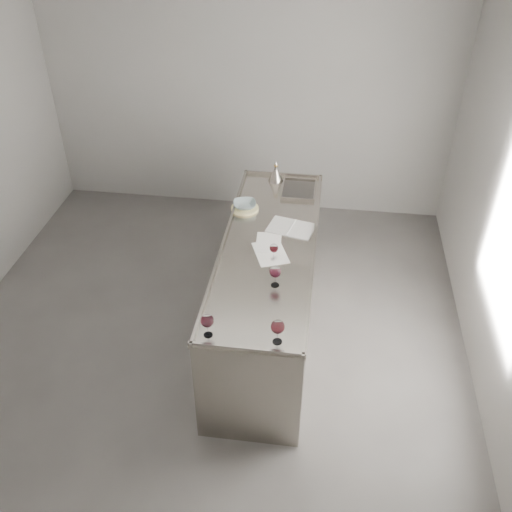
# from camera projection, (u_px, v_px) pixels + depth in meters

# --- Properties ---
(room_shell) EXTENTS (4.54, 5.04, 2.84)m
(room_shell) POSITION_uv_depth(u_px,v_px,m) (197.00, 212.00, 4.16)
(room_shell) COLOR #4F4C4A
(room_shell) RESTS_ON ground
(counter) EXTENTS (0.77, 2.42, 0.97)m
(counter) POSITION_uv_depth(u_px,v_px,m) (268.00, 290.00, 4.90)
(counter) COLOR gray
(counter) RESTS_ON ground
(wine_glass_left) EXTENTS (0.09, 0.09, 0.17)m
(wine_glass_left) POSITION_uv_depth(u_px,v_px,m) (207.00, 321.00, 3.71)
(wine_glass_left) COLOR white
(wine_glass_left) RESTS_ON counter
(wine_glass_middle) EXTENTS (0.09, 0.09, 0.17)m
(wine_glass_middle) POSITION_uv_depth(u_px,v_px,m) (275.00, 272.00, 4.14)
(wine_glass_middle) COLOR white
(wine_glass_middle) RESTS_ON counter
(wine_glass_right) EXTENTS (0.09, 0.09, 0.18)m
(wine_glass_right) POSITION_uv_depth(u_px,v_px,m) (278.00, 327.00, 3.66)
(wine_glass_right) COLOR white
(wine_glass_right) RESTS_ON counter
(wine_glass_small) EXTENTS (0.07, 0.07, 0.14)m
(wine_glass_small) POSITION_uv_depth(u_px,v_px,m) (274.00, 249.00, 4.41)
(wine_glass_small) COLOR white
(wine_glass_small) RESTS_ON counter
(notebook) EXTENTS (0.43, 0.35, 0.02)m
(notebook) POSITION_uv_depth(u_px,v_px,m) (291.00, 228.00, 4.82)
(notebook) COLOR silver
(notebook) RESTS_ON counter
(loose_paper_top) EXTENTS (0.34, 0.40, 0.00)m
(loose_paper_top) POSITION_uv_depth(u_px,v_px,m) (270.00, 253.00, 4.53)
(loose_paper_top) COLOR white
(loose_paper_top) RESTS_ON counter
(loose_paper_under) EXTENTS (0.22, 0.30, 0.00)m
(loose_paper_under) POSITION_uv_depth(u_px,v_px,m) (269.00, 242.00, 4.65)
(loose_paper_under) COLOR white
(loose_paper_under) RESTS_ON counter
(trivet) EXTENTS (0.30, 0.30, 0.02)m
(trivet) POSITION_uv_depth(u_px,v_px,m) (245.00, 208.00, 5.06)
(trivet) COLOR #D1C587
(trivet) RESTS_ON counter
(ceramic_bowl) EXTENTS (0.24, 0.24, 0.05)m
(ceramic_bowl) POSITION_uv_depth(u_px,v_px,m) (245.00, 205.00, 5.04)
(ceramic_bowl) COLOR #889B9F
(ceramic_bowl) RESTS_ON trivet
(wine_funnel) EXTENTS (0.15, 0.15, 0.21)m
(wine_funnel) POSITION_uv_depth(u_px,v_px,m) (276.00, 175.00, 5.45)
(wine_funnel) COLOR #A89E95
(wine_funnel) RESTS_ON counter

